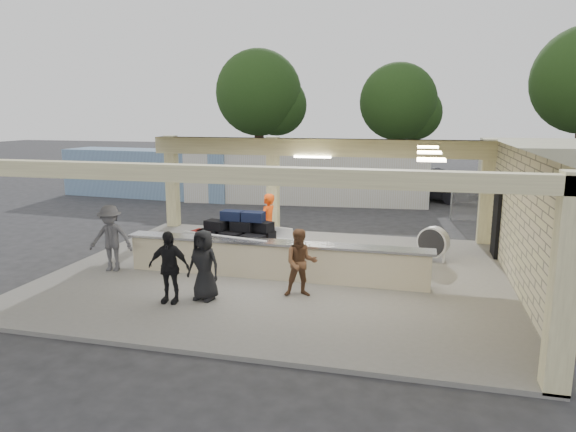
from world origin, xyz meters
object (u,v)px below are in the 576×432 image
(passenger_a, at_px, (301,263))
(passenger_d, at_px, (204,265))
(baggage_counter, at_px, (274,260))
(car_white_a, at_px, (532,194))
(baggage_handler, at_px, (268,224))
(car_dark, at_px, (432,184))
(drum_fan, at_px, (433,242))
(luggage_cart, at_px, (237,235))
(passenger_c, at_px, (111,238))
(car_white_b, at_px, (568,189))
(container_white, at_px, (305,177))
(passenger_b, at_px, (169,267))
(container_blue, at_px, (151,173))

(passenger_a, xyz_separation_m, passenger_d, (-2.13, -0.76, 0.02))
(baggage_counter, height_order, car_white_a, car_white_a)
(baggage_handler, bearing_deg, car_dark, 172.31)
(drum_fan, bearing_deg, luggage_cart, -137.62)
(luggage_cart, distance_m, baggage_handler, 1.33)
(passenger_a, distance_m, passenger_c, 5.53)
(car_dark, bearing_deg, car_white_b, -57.84)
(passenger_d, distance_m, container_white, 14.23)
(drum_fan, height_order, car_dark, car_dark)
(passenger_d, bearing_deg, passenger_c, 166.18)
(car_white_a, distance_m, container_white, 10.75)
(luggage_cart, height_order, baggage_handler, baggage_handler)
(passenger_c, bearing_deg, luggage_cart, 15.91)
(passenger_d, distance_m, car_white_b, 20.48)
(luggage_cart, relative_size, car_dark, 0.61)
(baggage_counter, xyz_separation_m, car_white_b, (10.72, 14.74, 0.17))
(baggage_counter, bearing_deg, drum_fan, 33.20)
(baggage_handler, relative_size, passenger_a, 1.15)
(passenger_b, relative_size, passenger_c, 0.91)
(container_white, relative_size, container_blue, 1.24)
(passenger_c, height_order, car_dark, passenger_c)
(passenger_a, relative_size, car_white_a, 0.35)
(drum_fan, xyz_separation_m, passenger_a, (-3.12, -3.88, 0.27))
(passenger_c, distance_m, container_white, 13.03)
(passenger_b, height_order, car_white_b, passenger_b)
(passenger_c, bearing_deg, container_white, 68.09)
(passenger_b, bearing_deg, baggage_counter, 49.50)
(car_white_a, relative_size, car_white_b, 0.96)
(luggage_cart, relative_size, passenger_b, 1.73)
(passenger_d, bearing_deg, car_white_b, 64.16)
(baggage_counter, distance_m, luggage_cart, 1.75)
(passenger_a, bearing_deg, car_dark, 61.23)
(car_white_a, relative_size, container_blue, 0.48)
(luggage_cart, height_order, container_white, container_white)
(passenger_d, height_order, car_dark, passenger_d)
(drum_fan, distance_m, car_dark, 11.83)
(baggage_counter, relative_size, car_dark, 1.72)
(passenger_a, xyz_separation_m, car_white_a, (7.86, 14.58, -0.26))
(baggage_handler, relative_size, container_blue, 0.20)
(baggage_counter, relative_size, baggage_handler, 4.36)
(baggage_counter, distance_m, car_white_b, 18.23)
(car_white_b, bearing_deg, car_white_a, 152.96)
(drum_fan, bearing_deg, car_dark, 114.29)
(baggage_counter, height_order, container_white, container_white)
(passenger_a, distance_m, car_white_a, 16.57)
(container_white, bearing_deg, container_blue, 176.31)
(luggage_cart, relative_size, car_white_a, 0.63)
(passenger_b, bearing_deg, car_dark, 67.74)
(car_white_a, distance_m, container_blue, 19.08)
(drum_fan, relative_size, car_white_a, 0.22)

